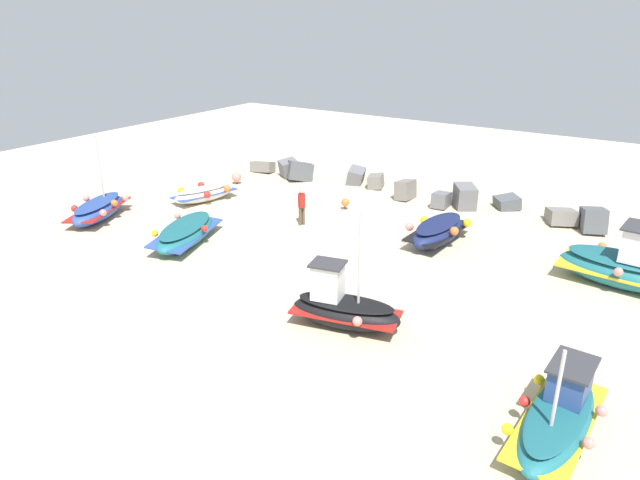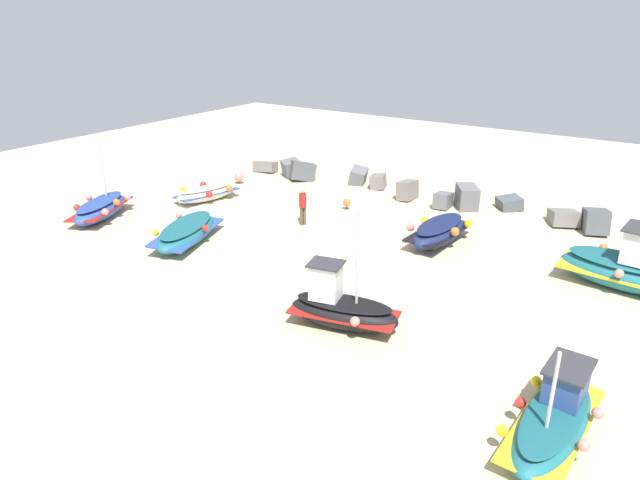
{
  "view_description": "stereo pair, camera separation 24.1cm",
  "coord_description": "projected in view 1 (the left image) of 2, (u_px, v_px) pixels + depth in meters",
  "views": [
    {
      "loc": [
        10.92,
        -18.25,
        8.84
      ],
      "look_at": [
        0.1,
        -1.76,
        0.9
      ],
      "focal_mm": 32.13,
      "sensor_mm": 36.0,
      "label": 1
    },
    {
      "loc": [
        11.12,
        -18.12,
        8.84
      ],
      "look_at": [
        0.1,
        -1.76,
        0.9
      ],
      "focal_mm": 32.13,
      "sensor_mm": 36.0,
      "label": 2
    }
  ],
  "objects": [
    {
      "name": "fishing_boat_2",
      "position": [
        343.0,
        308.0,
        17.04
      ],
      "size": [
        3.55,
        1.99,
        3.69
      ],
      "rotation": [
        0.0,
        0.0,
        3.37
      ],
      "color": "black",
      "rests_on": "ground_plane"
    },
    {
      "name": "breakwater_rocks",
      "position": [
        421.0,
        191.0,
        28.66
      ],
      "size": [
        21.76,
        3.04,
        1.35
      ],
      "color": "slate",
      "rests_on": "ground_plane"
    },
    {
      "name": "mooring_buoy_0",
      "position": [
        345.0,
        203.0,
        27.18
      ],
      "size": [
        0.38,
        0.38,
        0.54
      ],
      "color": "#3F3F42",
      "rests_on": "ground_plane"
    },
    {
      "name": "fishing_boat_6",
      "position": [
        627.0,
        266.0,
        19.48
      ],
      "size": [
        4.42,
        2.4,
        2.28
      ],
      "rotation": [
        0.0,
        0.0,
        6.2
      ],
      "color": "#1E6670",
      "rests_on": "ground_plane"
    },
    {
      "name": "mooring_buoy_1",
      "position": [
        236.0,
        177.0,
        31.18
      ],
      "size": [
        0.53,
        0.53,
        0.64
      ],
      "color": "#3F3F42",
      "rests_on": "ground_plane"
    },
    {
      "name": "fishing_boat_0",
      "position": [
        438.0,
        231.0,
        23.26
      ],
      "size": [
        2.09,
        3.73,
        0.98
      ],
      "rotation": [
        0.0,
        0.0,
        1.51
      ],
      "color": "navy",
      "rests_on": "ground_plane"
    },
    {
      "name": "fishing_boat_4",
      "position": [
        559.0,
        415.0,
        12.66
      ],
      "size": [
        1.83,
        4.03,
        2.57
      ],
      "rotation": [
        0.0,
        0.0,
        1.52
      ],
      "color": "#1E6670",
      "rests_on": "ground_plane"
    },
    {
      "name": "fishing_boat_1",
      "position": [
        204.0,
        193.0,
        28.39
      ],
      "size": [
        2.19,
        3.5,
        0.84
      ],
      "rotation": [
        0.0,
        0.0,
        4.47
      ],
      "color": "white",
      "rests_on": "ground_plane"
    },
    {
      "name": "fishing_boat_5",
      "position": [
        98.0,
        209.0,
        25.88
      ],
      "size": [
        2.9,
        4.03,
        3.73
      ],
      "rotation": [
        0.0,
        0.0,
        5.15
      ],
      "color": "#2D4C9E",
      "rests_on": "ground_plane"
    },
    {
      "name": "ground_plane",
      "position": [
        342.0,
        247.0,
        23.01
      ],
      "size": [
        55.64,
        55.64,
        0.0
      ],
      "primitive_type": "plane",
      "color": "beige"
    },
    {
      "name": "person_walking",
      "position": [
        302.0,
        204.0,
        25.0
      ],
      "size": [
        0.32,
        0.32,
        1.66
      ],
      "rotation": [
        0.0,
        0.0,
        2.73
      ],
      "color": "brown",
      "rests_on": "ground_plane"
    },
    {
      "name": "fishing_boat_3",
      "position": [
        186.0,
        233.0,
        23.19
      ],
      "size": [
        2.75,
        4.34,
        0.96
      ],
      "rotation": [
        0.0,
        0.0,
        1.9
      ],
      "color": "#1E6670",
      "rests_on": "ground_plane"
    }
  ]
}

